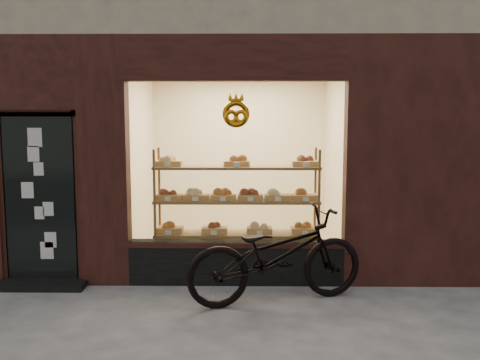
{
  "coord_description": "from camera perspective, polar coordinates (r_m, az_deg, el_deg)",
  "views": [
    {
      "loc": [
        0.58,
        -4.5,
        2.14
      ],
      "look_at": [
        0.5,
        2.0,
        1.35
      ],
      "focal_mm": 40.0,
      "sensor_mm": 36.0,
      "label": 1
    }
  ],
  "objects": [
    {
      "name": "ground",
      "position": [
        5.02,
        -6.31,
        -18.35
      ],
      "size": [
        90.0,
        90.0,
        0.0
      ],
      "primitive_type": "plane",
      "color": "#4F5054"
    },
    {
      "name": "bicycle",
      "position": [
        6.17,
        3.9,
        -8.01
      ],
      "size": [
        2.22,
        1.33,
        1.1
      ],
      "primitive_type": "imported",
      "rotation": [
        0.0,
        0.0,
        1.88
      ],
      "color": "black",
      "rests_on": "ground"
    },
    {
      "name": "display_shelf",
      "position": [
        7.17,
        -0.33,
        -3.38
      ],
      "size": [
        2.2,
        0.45,
        1.7
      ],
      "color": "brown",
      "rests_on": "ground"
    }
  ]
}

